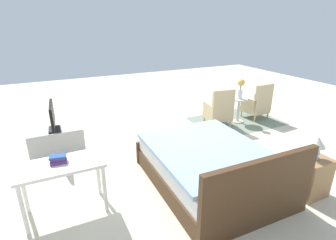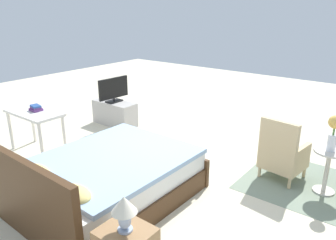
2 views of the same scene
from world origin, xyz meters
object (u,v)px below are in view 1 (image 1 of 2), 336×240
at_px(armchair_by_window_right, 219,111).
at_px(flower_vase, 241,87).
at_px(armchair_by_window_left, 257,104).
at_px(side_table, 239,107).
at_px(tv_stand, 57,142).
at_px(vanity_desk, 62,171).
at_px(book_stack, 58,159).
at_px(table_lamp, 317,144).
at_px(tv_flatscreen, 52,117).
at_px(nightstand, 310,176).
at_px(bed, 211,168).

bearing_deg(armchair_by_window_right, flower_vase, -178.99).
bearing_deg(armchair_by_window_left, side_table, -1.06).
distance_m(armchair_by_window_right, side_table, 0.60).
bearing_deg(tv_stand, flower_vase, 178.15).
bearing_deg(armchair_by_window_left, armchair_by_window_right, -0.02).
height_order(vanity_desk, book_stack, book_stack).
relative_size(side_table, table_lamp, 1.83).
relative_size(tv_stand, book_stack, 4.49).
bearing_deg(vanity_desk, side_table, -158.67).
distance_m(tv_flatscreen, vanity_desk, 1.78).
bearing_deg(book_stack, flower_vase, -159.35).
relative_size(armchair_by_window_right, nightstand, 1.58).
bearing_deg(armchair_by_window_left, table_lamp, 60.02).
distance_m(side_table, tv_flatscreen, 4.20).
relative_size(nightstand, tv_stand, 0.61).
height_order(bed, book_stack, bed).
bearing_deg(vanity_desk, table_lamp, 161.02).
distance_m(armchair_by_window_left, tv_flatscreen, 4.79).
xyz_separation_m(table_lamp, book_stack, (3.22, -1.16, -0.03)).
relative_size(armchair_by_window_right, tv_stand, 0.96).
height_order(tv_stand, book_stack, book_stack).
xyz_separation_m(nightstand, table_lamp, (0.00, 0.00, 0.51)).
height_order(armchair_by_window_left, side_table, armchair_by_window_left).
xyz_separation_m(bed, tv_flatscreen, (2.04, -2.08, 0.46)).
xyz_separation_m(flower_vase, table_lamp, (0.98, 2.74, -0.10)).
relative_size(table_lamp, book_stack, 1.54).
bearing_deg(vanity_desk, tv_flatscreen, -90.41).
bearing_deg(table_lamp, bed, -34.61).
bearing_deg(table_lamp, tv_flatscreen, -41.97).
bearing_deg(armchair_by_window_left, book_stack, 18.15).
xyz_separation_m(side_table, book_stack, (4.20, 1.58, 0.39)).
distance_m(bed, table_lamp, 1.49).
bearing_deg(bed, table_lamp, 145.39).
relative_size(nightstand, vanity_desk, 0.56).
height_order(flower_vase, vanity_desk, flower_vase).
relative_size(armchair_by_window_left, tv_stand, 0.96).
bearing_deg(side_table, flower_vase, -90.00).
height_order(flower_vase, nightstand, flower_vase).
xyz_separation_m(tv_stand, tv_flatscreen, (0.00, -0.00, 0.51)).
xyz_separation_m(armchair_by_window_right, flower_vase, (-0.60, -0.01, 0.51)).
distance_m(nightstand, tv_stand, 4.30).
xyz_separation_m(nightstand, tv_stand, (3.19, -2.87, -0.05)).
relative_size(bed, nightstand, 3.75).
relative_size(armchair_by_window_left, vanity_desk, 0.88).
bearing_deg(armchair_by_window_right, bed, 51.52).
height_order(armchair_by_window_left, flower_vase, flower_vase).
xyz_separation_m(side_table, vanity_desk, (4.19, 1.64, 0.24)).
bearing_deg(flower_vase, book_stack, 20.65).
xyz_separation_m(armchair_by_window_left, tv_stand, (4.77, -0.15, -0.14)).
bearing_deg(tv_stand, armchair_by_window_left, 178.25).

